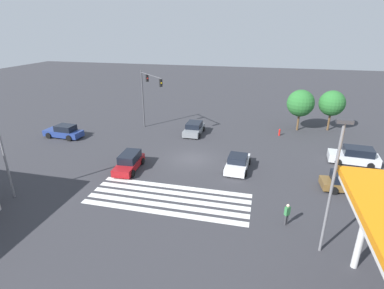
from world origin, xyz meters
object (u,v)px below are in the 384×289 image
Objects in this scene: pedestrian at (287,213)px; fire_hydrant at (279,132)px; tree_corner_a at (332,103)px; car_2 at (348,182)px; car_4 at (238,163)px; car_1 at (129,162)px; car_6 at (355,156)px; traffic_signal_mast at (147,90)px; car_3 at (194,129)px; street_light_pole_a at (334,178)px; street_light_pole_b at (1,144)px; car_5 at (64,132)px; tree_corner_b at (301,103)px.

pedestrian is 18.42m from fire_hydrant.
pedestrian is at bearing -105.78° from tree_corner_a.
pedestrian is at bearing -134.77° from car_2.
car_4 is 5.15× the size of fire_hydrant.
car_1 is 0.95× the size of car_6.
traffic_signal_mast is 7.50m from car_3.
traffic_signal_mast is at bearing 134.18° from street_light_pole_a.
tree_corner_a is (4.35, 24.19, -1.35)m from street_light_pole_a.
street_light_pole_b is at bearing -139.00° from tree_corner_a.
car_2 is 2.67× the size of pedestrian.
traffic_signal_mast reaches higher than car_5.
fire_hydrant is (25.42, 6.84, -0.30)m from car_5.
car_6 is 10.62m from tree_corner_a.
fire_hydrant is (0.06, 18.41, -0.47)m from pedestrian.
pedestrian is at bearing 131.24° from street_light_pole_a.
car_4 is at bearing 173.86° from car_5.
tree_corner_b is at bearing -167.01° from tree_corner_a.
tree_corner_a is (16.59, 5.49, 2.88)m from car_3.
car_5 reaches higher than car_4.
street_light_pole_a reaches higher than pedestrian.
street_light_pole_b reaches higher than car_4.
traffic_signal_mast reaches higher than tree_corner_b.
street_light_pole_b is at bearing -48.10° from car_1.
car_2 is at bearing 68.37° from street_light_pole_a.
tree_corner_a is at bearing 81.65° from car_2.
car_3 is at bearing 39.18° from car_4.
pedestrian is 21.45m from tree_corner_b.
street_light_pole_a reaches higher than tree_corner_a.
tree_corner_b is at bearing 49.75° from fire_hydrant.
car_3 is 0.88× the size of car_5.
traffic_signal_mast is at bearing -166.39° from tree_corner_a.
car_4 is at bearing -111.33° from fire_hydrant.
car_1 is 5.17× the size of fire_hydrant.
car_6 reaches higher than car_3.
car_2 is 30.97m from car_5.
tree_corner_b is (6.44, 13.30, 2.94)m from car_4.
car_5 is at bearing 83.40° from car_4.
street_light_pole_a is (-5.09, -13.97, 4.13)m from car_6.
car_5 is 2.96× the size of pedestrian.
car_2 reaches higher than fire_hydrant.
street_light_pole_b is at bearing -135.71° from tree_corner_b.
fire_hydrant is (14.06, 12.97, -0.29)m from car_1.
traffic_signal_mast is 26.11m from street_light_pole_a.
car_3 is 17.97m from car_6.
street_light_pole_b is (-4.42, -17.98, -0.77)m from traffic_signal_mast.
car_4 is 0.60× the size of street_light_pole_b.
car_2 is 0.82× the size of tree_corner_b.
car_2 is at bearing 173.41° from car_5.
fire_hydrant is at bearing 107.79° from car_2.
tree_corner_a is 6.02× the size of fire_hydrant.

